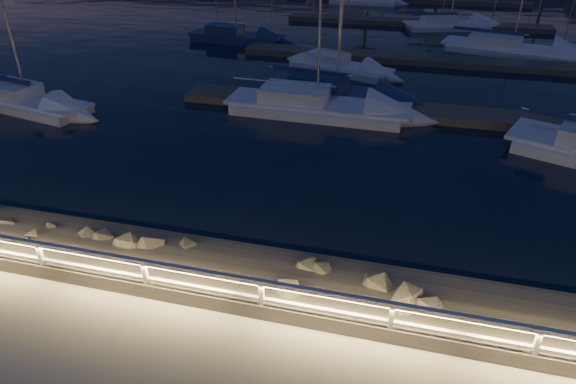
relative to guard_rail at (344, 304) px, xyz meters
The scene contains 13 objects.
ground 0.78m from the guard_rail, ahead, with size 400.00×400.00×0.00m, color #A6A295.
harbor_water 31.27m from the guard_rail, 89.87° to the left, with size 400.00×440.00×0.60m.
guard_rail is the anchor object (origin of this frame).
riprap 4.49m from the guard_rail, 15.30° to the left, with size 39.99×3.22×1.41m.
floating_docks 32.52m from the guard_rail, 89.88° to the left, with size 22.00×36.00×0.40m.
sailboat_a 21.93m from the guard_rail, 146.67° to the left, with size 7.51×3.55×12.41m.
sailboat_b 17.60m from the guard_rail, 100.97° to the left, with size 8.31×3.46×13.76m.
sailboat_c 15.61m from the guard_rail, 104.78° to the left, with size 9.13×2.97×15.35m.
sailboat_e 31.26m from the guard_rail, 114.51° to the left, with size 7.33×2.62×12.33m.
sailboat_f 23.05m from the guard_rail, 100.17° to the left, with size 6.96×4.23×11.50m.
sailboat_g 37.19m from the guard_rail, 85.81° to the left, with size 7.78×4.34×12.74m.
sailboat_h 30.59m from the guard_rail, 77.30° to the left, with size 9.60×4.93×15.64m.
sailboat_k 47.86m from the guard_rail, 97.06° to the left, with size 7.34×2.33×12.37m.
Camera 1 is at (0.94, -8.78, 8.62)m, focal length 32.00 mm.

